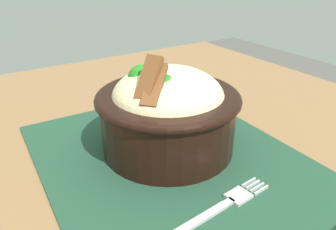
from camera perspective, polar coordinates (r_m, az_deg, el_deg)
table at (r=0.49m, az=2.52°, el=-14.28°), size 1.00×0.87×0.77m
placemat at (r=0.44m, az=0.28°, el=-7.42°), size 0.41×0.33×0.00m
bowl at (r=0.44m, az=-0.06°, el=0.89°), size 0.21×0.21×0.14m
fork at (r=0.37m, az=10.04°, el=-14.99°), size 0.03×0.14×0.00m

